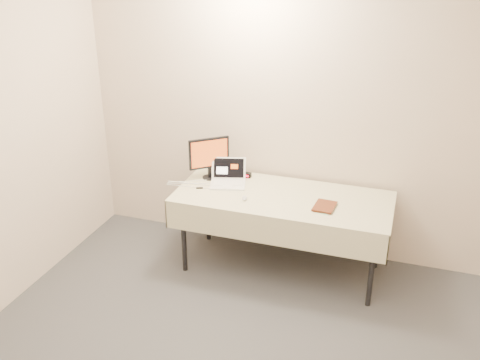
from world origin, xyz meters
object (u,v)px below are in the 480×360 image
(table, at_px, (283,202))
(book, at_px, (315,194))
(monitor, at_px, (209,155))
(laptop, at_px, (228,178))

(table, bearing_deg, book, -18.66)
(book, bearing_deg, table, 165.78)
(monitor, bearing_deg, laptop, -53.85)
(monitor, height_order, book, monitor)
(laptop, xyz_separation_m, monitor, (-0.20, 0.05, 0.18))
(laptop, distance_m, monitor, 0.27)
(table, xyz_separation_m, book, (0.30, -0.10, 0.18))
(table, distance_m, laptop, 0.56)
(table, height_order, book, book)
(laptop, distance_m, book, 0.86)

